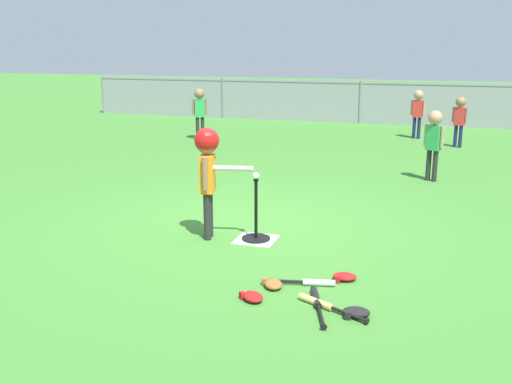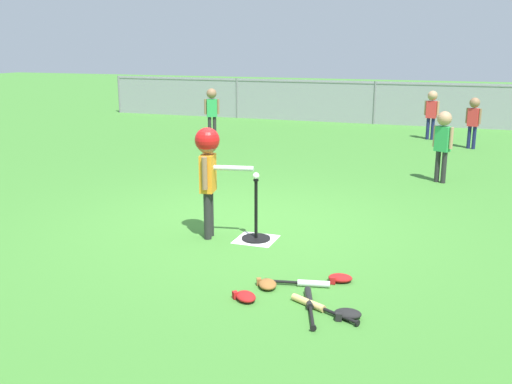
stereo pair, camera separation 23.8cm
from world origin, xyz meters
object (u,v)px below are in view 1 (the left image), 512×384
(spare_bat_silver, at_px, (312,282))
(spare_bat_wood, at_px, (323,304))
(fielder_near_right, at_px, (418,108))
(fielder_near_left, at_px, (434,136))
(baseball_on_tee, at_px, (256,176))
(glove_tossed_aside, at_px, (273,284))
(fielder_deep_left, at_px, (200,107))
(glove_outfield_drop, at_px, (344,277))
(glove_by_plate, at_px, (356,312))
(batting_tee, at_px, (256,230))
(batter_child, at_px, (208,160))
(fielder_deep_center, at_px, (460,115))
(spare_bat_black, at_px, (317,301))
(glove_near_bats, at_px, (252,297))

(spare_bat_silver, distance_m, spare_bat_wood, 0.46)
(fielder_near_right, bearing_deg, fielder_near_left, -84.27)
(baseball_on_tee, xyz_separation_m, spare_bat_silver, (0.87, -1.06, -0.70))
(baseball_on_tee, xyz_separation_m, spare_bat_wood, (1.05, -1.49, -0.70))
(glove_tossed_aside, bearing_deg, fielder_deep_left, 117.31)
(glove_tossed_aside, relative_size, glove_outfield_drop, 1.10)
(spare_bat_wood, relative_size, glove_outfield_drop, 2.61)
(spare_bat_wood, height_order, glove_by_plate, glove_by_plate)
(fielder_near_left, xyz_separation_m, spare_bat_silver, (-0.92, -4.66, -0.69))
(fielder_near_left, distance_m, spare_bat_silver, 4.80)
(batting_tee, relative_size, batter_child, 0.56)
(fielder_near_right, bearing_deg, fielder_deep_center, -47.05)
(batting_tee, xyz_separation_m, glove_by_plate, (1.34, -1.56, -0.08))
(spare_bat_wood, xyz_separation_m, glove_by_plate, (0.29, -0.07, 0.01))
(glove_tossed_aside, height_order, glove_outfield_drop, same)
(batter_child, bearing_deg, fielder_near_right, 76.88)
(fielder_deep_center, distance_m, glove_tossed_aside, 8.41)
(fielder_near_left, bearing_deg, glove_by_plate, -95.01)
(spare_bat_black, bearing_deg, fielder_near_left, 81.01)
(spare_bat_silver, height_order, glove_outfield_drop, glove_outfield_drop)
(fielder_deep_center, distance_m, spare_bat_black, 8.54)
(fielder_deep_center, bearing_deg, spare_bat_wood, -97.99)
(fielder_near_left, xyz_separation_m, glove_outfield_drop, (-0.66, -4.45, -0.69))
(baseball_on_tee, relative_size, batter_child, 0.06)
(fielder_near_left, relative_size, glove_near_bats, 4.16)
(batting_tee, xyz_separation_m, glove_near_bats, (0.45, -1.53, -0.08))
(fielder_deep_left, bearing_deg, batting_tee, -62.10)
(fielder_deep_left, bearing_deg, spare_bat_black, -60.77)
(batter_child, height_order, glove_by_plate, batter_child)
(batter_child, xyz_separation_m, fielder_near_left, (2.31, 3.69, -0.17))
(baseball_on_tee, bearing_deg, glove_near_bats, -73.46)
(fielder_deep_left, distance_m, fielder_near_left, 5.81)
(batting_tee, distance_m, fielder_deep_left, 7.17)
(fielder_near_right, xyz_separation_m, glove_tossed_aside, (-0.81, -9.16, -0.68))
(fielder_near_left, relative_size, glove_by_plate, 4.68)
(batting_tee, bearing_deg, spare_bat_black, -55.31)
(glove_near_bats, bearing_deg, spare_bat_black, 9.60)
(fielder_deep_center, xyz_separation_m, glove_by_plate, (-0.90, -8.55, -0.65))
(batting_tee, xyz_separation_m, fielder_deep_center, (2.24, 6.99, 0.57))
(fielder_near_left, bearing_deg, fielder_deep_left, 152.06)
(fielder_near_right, bearing_deg, glove_outfield_drop, -91.45)
(baseball_on_tee, height_order, fielder_near_left, fielder_near_left)
(baseball_on_tee, relative_size, fielder_deep_left, 0.06)
(fielder_deep_center, bearing_deg, glove_outfield_drop, -98.07)
(fielder_deep_left, bearing_deg, spare_bat_wood, -60.59)
(baseball_on_tee, distance_m, glove_tossed_aside, 1.50)
(spare_bat_silver, relative_size, spare_bat_black, 0.83)
(spare_bat_black, relative_size, glove_outfield_drop, 2.89)
(spare_bat_black, bearing_deg, glove_tossed_aside, 153.85)
(batting_tee, distance_m, fielder_near_left, 4.06)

